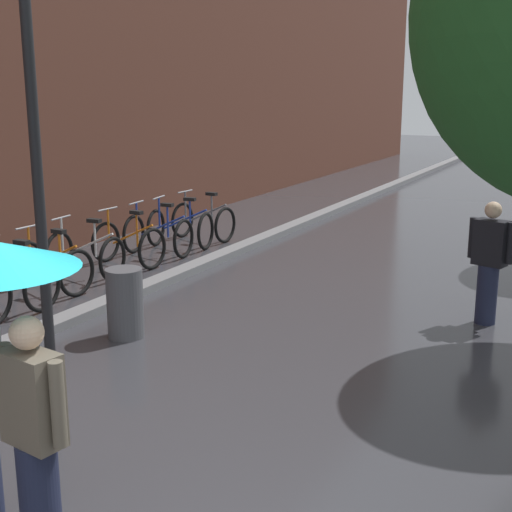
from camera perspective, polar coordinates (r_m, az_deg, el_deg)
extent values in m
cube|color=slate|center=(14.50, 1.92, 1.96)|extent=(0.30, 36.00, 0.12)
torus|color=black|center=(9.94, -16.77, -2.37)|extent=(0.08, 0.70, 0.70)
cylinder|color=silver|center=(10.16, -18.54, -0.98)|extent=(0.88, 0.06, 0.43)
cylinder|color=silver|center=(10.07, -18.16, -0.63)|extent=(0.04, 0.04, 0.55)
cube|color=black|center=(10.01, -18.29, 1.06)|extent=(0.22, 0.11, 0.06)
torus|color=black|center=(11.24, -17.89, -0.62)|extent=(0.10, 0.70, 0.70)
torus|color=black|center=(10.52, -14.18, -1.33)|extent=(0.10, 0.70, 0.70)
cylinder|color=orange|center=(10.75, -15.79, 0.00)|extent=(0.88, 0.08, 0.43)
cylinder|color=orange|center=(10.67, -15.44, 0.32)|extent=(0.04, 0.04, 0.55)
cube|color=black|center=(10.60, -15.54, 1.93)|extent=(0.23, 0.11, 0.06)
cylinder|color=orange|center=(11.12, -17.71, 0.78)|extent=(0.04, 0.04, 0.58)
cylinder|color=#9E9EA3|center=(11.06, -17.82, 2.24)|extent=(0.05, 0.46, 0.03)
torus|color=black|center=(11.84, -15.51, 0.24)|extent=(0.11, 0.70, 0.70)
torus|color=black|center=(11.24, -11.43, -0.22)|extent=(0.11, 0.70, 0.70)
cylinder|color=silver|center=(11.43, -13.17, 0.94)|extent=(0.88, 0.10, 0.43)
cylinder|color=silver|center=(11.36, -12.77, 1.27)|extent=(0.04, 0.04, 0.55)
cube|color=black|center=(11.30, -12.85, 2.78)|extent=(0.23, 0.12, 0.06)
cylinder|color=silver|center=(11.73, -15.29, 1.59)|extent=(0.04, 0.04, 0.58)
cylinder|color=#9E9EA3|center=(11.68, -15.38, 2.98)|extent=(0.06, 0.46, 0.03)
torus|color=black|center=(12.48, -11.96, 1.12)|extent=(0.10, 0.70, 0.70)
torus|color=black|center=(11.82, -8.33, 0.58)|extent=(0.10, 0.70, 0.70)
cylinder|color=orange|center=(12.03, -9.87, 1.73)|extent=(0.88, 0.09, 0.43)
cylinder|color=orange|center=(11.95, -9.51, 2.03)|extent=(0.04, 0.04, 0.55)
cube|color=black|center=(11.90, -9.57, 3.47)|extent=(0.23, 0.11, 0.06)
cylinder|color=orange|center=(12.37, -11.75, 2.39)|extent=(0.04, 0.04, 0.58)
cylinder|color=#9E9EA3|center=(12.31, -11.81, 3.71)|extent=(0.06, 0.46, 0.03)
torus|color=black|center=(13.04, -9.79, 1.75)|extent=(0.12, 0.70, 0.70)
torus|color=black|center=(12.53, -5.84, 1.39)|extent=(0.12, 0.70, 0.70)
cylinder|color=#233DA8|center=(12.69, -7.48, 2.42)|extent=(0.88, 0.11, 0.43)
cylinder|color=#233DA8|center=(12.62, -7.09, 2.72)|extent=(0.04, 0.04, 0.55)
cube|color=black|center=(12.57, -7.13, 4.09)|extent=(0.23, 0.12, 0.06)
cylinder|color=#233DA8|center=(12.94, -9.53, 2.98)|extent=(0.04, 0.04, 0.58)
cylinder|color=#9E9EA3|center=(12.89, -9.58, 4.24)|extent=(0.07, 0.46, 0.03)
torus|color=black|center=(13.57, -8.04, 2.27)|extent=(0.16, 0.70, 0.70)
torus|color=black|center=(13.14, -4.07, 2.00)|extent=(0.16, 0.70, 0.70)
cylinder|color=#233DA8|center=(13.26, -5.70, 2.96)|extent=(0.88, 0.17, 0.43)
cylinder|color=#233DA8|center=(13.21, -5.31, 3.25)|extent=(0.04, 0.04, 0.55)
cube|color=black|center=(13.16, -5.34, 4.56)|extent=(0.23, 0.13, 0.06)
cylinder|color=#233DA8|center=(13.48, -7.77, 3.46)|extent=(0.04, 0.04, 0.58)
cylinder|color=#9E9EA3|center=(13.43, -7.81, 4.68)|extent=(0.10, 0.46, 0.03)
torus|color=black|center=(14.28, -5.92, 2.90)|extent=(0.10, 0.70, 0.70)
torus|color=black|center=(13.70, -2.50, 2.50)|extent=(0.10, 0.70, 0.70)
cylinder|color=slate|center=(13.89, -3.91, 3.47)|extent=(0.88, 0.09, 0.43)
cylinder|color=slate|center=(13.82, -3.57, 3.74)|extent=(0.04, 0.04, 0.55)
cube|color=black|center=(13.77, -3.59, 4.99)|extent=(0.23, 0.11, 0.06)
cylinder|color=slate|center=(14.18, -5.68, 4.02)|extent=(0.04, 0.04, 0.58)
cylinder|color=#9E9EA3|center=(14.13, -5.71, 5.18)|extent=(0.06, 0.46, 0.03)
cylinder|color=#1E233D|center=(4.99, -16.93, -18.23)|extent=(0.26, 0.26, 0.80)
cube|color=#665B4C|center=(4.66, -17.53, -10.83)|extent=(0.43, 0.28, 0.60)
sphere|color=beige|center=(4.51, -17.92, -5.88)|extent=(0.21, 0.21, 0.21)
cylinder|color=#665B4C|center=(4.84, -19.36, -9.66)|extent=(0.09, 0.09, 0.54)
cylinder|color=#665B4C|center=(4.47, -15.59, -11.38)|extent=(0.09, 0.09, 0.54)
cylinder|color=#9E9EA3|center=(4.83, -19.83, -7.06)|extent=(0.02, 0.02, 1.09)
cylinder|color=black|center=(7.92, -17.15, 6.57)|extent=(0.12, 0.12, 4.19)
cylinder|color=#4C4C51|center=(8.70, -10.46, -3.74)|extent=(0.44, 0.44, 0.85)
cylinder|color=#1E233D|center=(9.52, 18.01, -2.93)|extent=(0.26, 0.26, 0.77)
cube|color=black|center=(9.36, 18.31, 1.03)|extent=(0.44, 0.32, 0.58)
sphere|color=beige|center=(9.28, 18.50, 3.52)|extent=(0.21, 0.21, 0.21)
cylinder|color=black|center=(9.46, 16.95, 1.43)|extent=(0.09, 0.09, 0.52)
cylinder|color=black|center=(9.26, 19.72, 0.96)|extent=(0.09, 0.09, 0.52)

